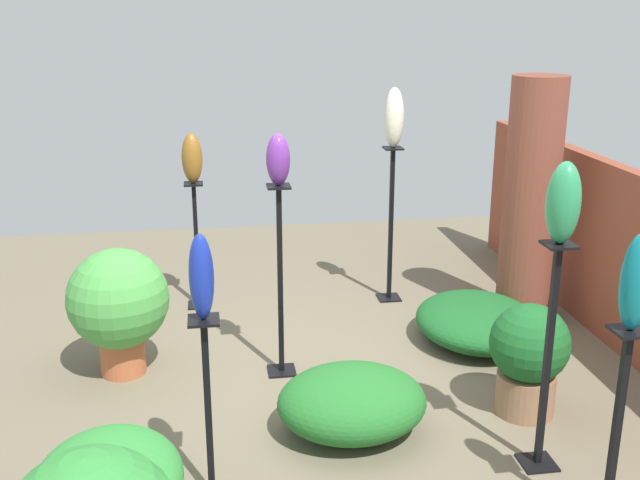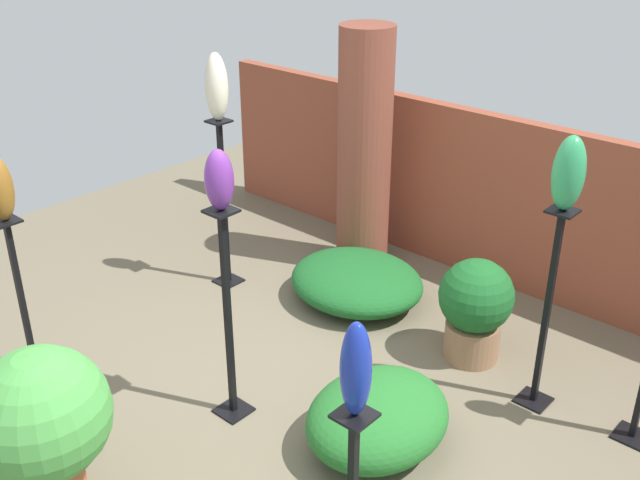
% 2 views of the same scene
% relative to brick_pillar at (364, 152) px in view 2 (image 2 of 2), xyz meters
% --- Properties ---
extents(ground_plane, '(8.00, 8.00, 0.00)m').
position_rel_brick_pillar_xyz_m(ground_plane, '(0.82, -1.88, -1.02)').
color(ground_plane, '#6B604C').
extents(brick_wall_back, '(5.60, 0.12, 1.40)m').
position_rel_brick_pillar_xyz_m(brick_wall_back, '(0.82, 0.52, -0.32)').
color(brick_wall_back, brown).
rests_on(brick_wall_back, ground).
extents(brick_pillar, '(0.45, 0.45, 2.05)m').
position_rel_brick_pillar_xyz_m(brick_pillar, '(0.00, 0.00, 0.00)').
color(brick_pillar, brown).
rests_on(brick_pillar, ground).
extents(pedestal_jade, '(0.20, 0.20, 1.35)m').
position_rel_brick_pillar_xyz_m(pedestal_jade, '(2.04, -0.76, -0.40)').
color(pedestal_jade, black).
rests_on(pedestal_jade, ground).
extents(pedestal_violet, '(0.20, 0.20, 1.40)m').
position_rel_brick_pillar_xyz_m(pedestal_violet, '(0.67, -2.12, -0.38)').
color(pedestal_violet, black).
rests_on(pedestal_violet, ground).
extents(pedestal_bronze, '(0.20, 0.20, 1.12)m').
position_rel_brick_pillar_xyz_m(pedestal_bronze, '(-0.71, -2.72, -0.51)').
color(pedestal_bronze, black).
rests_on(pedestal_bronze, ground).
extents(pedestal_ivory, '(0.20, 0.20, 1.40)m').
position_rel_brick_pillar_xyz_m(pedestal_ivory, '(-0.62, -1.01, -0.38)').
color(pedestal_ivory, black).
rests_on(pedestal_ivory, ground).
extents(art_vase_jade, '(0.18, 0.18, 0.44)m').
position_rel_brick_pillar_xyz_m(art_vase_jade, '(2.04, -0.76, 0.55)').
color(art_vase_jade, '#2D9356').
rests_on(art_vase_jade, pedestal_jade).
extents(art_vase_violet, '(0.16, 0.16, 0.35)m').
position_rel_brick_pillar_xyz_m(art_vase_violet, '(0.67, -2.12, 0.55)').
color(art_vase_violet, '#6B2D8C').
rests_on(art_vase_violet, pedestal_violet).
extents(art_vase_ivory, '(0.18, 0.17, 0.51)m').
position_rel_brick_pillar_xyz_m(art_vase_ivory, '(-0.62, -1.01, 0.63)').
color(art_vase_ivory, beige).
rests_on(art_vase_ivory, pedestal_ivory).
extents(art_vase_cobalt, '(0.14, 0.13, 0.45)m').
position_rel_brick_pillar_xyz_m(art_vase_cobalt, '(2.06, -2.65, 0.25)').
color(art_vase_cobalt, '#192D9E').
rests_on(art_vase_cobalt, pedestal_cobalt).
extents(potted_plant_mid_left, '(0.72, 0.72, 0.94)m').
position_rel_brick_pillar_xyz_m(potted_plant_mid_left, '(0.50, -3.26, -0.48)').
color(potted_plant_mid_left, '#B25B38').
rests_on(potted_plant_mid_left, ground).
extents(potted_plant_near_pillar, '(0.52, 0.52, 0.75)m').
position_rel_brick_pillar_xyz_m(potted_plant_near_pillar, '(1.47, -0.60, -0.61)').
color(potted_plant_near_pillar, '#936B4C').
rests_on(potted_plant_near_pillar, ground).
extents(foliage_bed_east, '(1.09, 0.97, 0.34)m').
position_rel_brick_pillar_xyz_m(foliage_bed_east, '(0.37, -0.53, -0.85)').
color(foliage_bed_east, '#195923').
rests_on(foliage_bed_east, ground).
extents(foliage_bed_west, '(0.78, 0.93, 0.42)m').
position_rel_brick_pillar_xyz_m(foliage_bed_west, '(1.54, -1.77, -0.81)').
color(foliage_bed_west, '#236B28').
rests_on(foliage_bed_west, ground).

